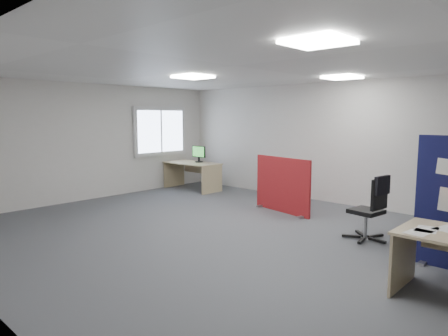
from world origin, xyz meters
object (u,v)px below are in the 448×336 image
Objects in this scene: monitor_second at (199,153)px; office_chair at (373,205)px; second_desk at (193,169)px; red_divider at (282,185)px.

monitor_second is 5.47m from office_chair.
office_chair is (5.37, -1.17, 0.03)m from second_desk.
red_divider is 2.24m from office_chair.
monitor_second is at bearing 61.48° from second_desk.
monitor_second reaches higher than office_chair.
second_desk is 1.52× the size of office_chair.
red_divider is 1.44× the size of office_chair.
monitor_second is at bearing 179.36° from red_divider.
second_desk is (-3.23, 0.52, 0.00)m from red_divider.
office_chair is at bearing -12.33° from second_desk.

